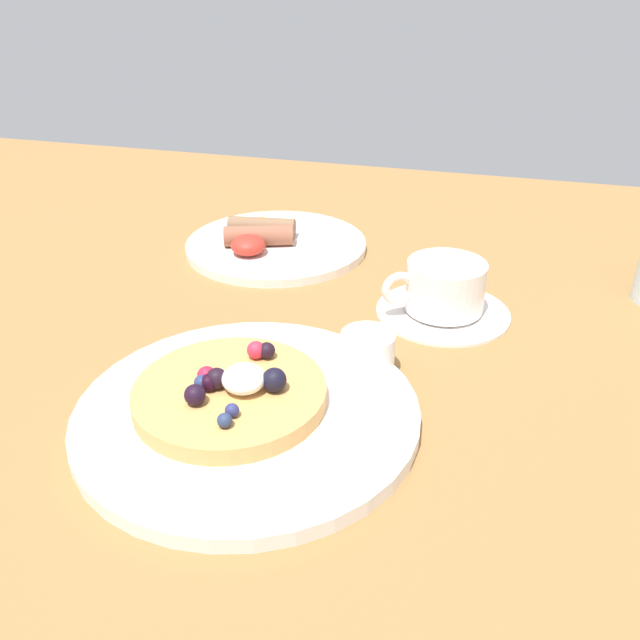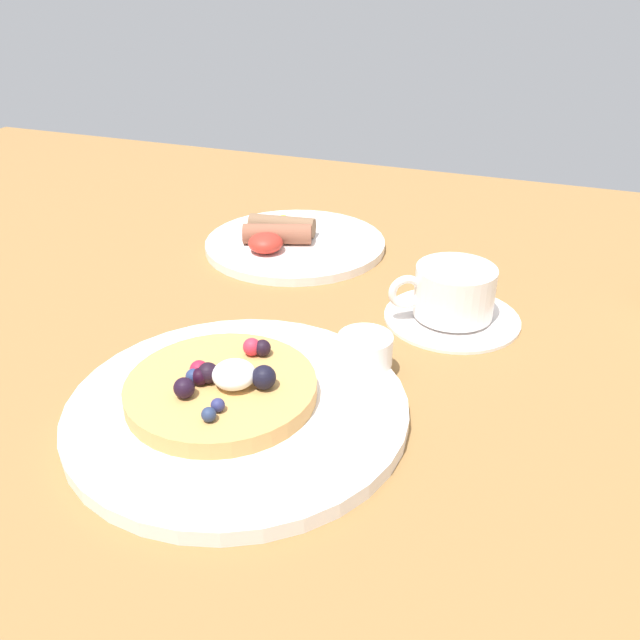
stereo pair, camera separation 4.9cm
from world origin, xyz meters
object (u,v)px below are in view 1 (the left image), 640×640
(pancake_plate, at_px, (248,413))
(syrup_ramekin, at_px, (368,347))
(coffee_saucer, at_px, (443,311))
(breakfast_plate, at_px, (276,245))
(coffee_cup, at_px, (444,285))

(pancake_plate, bearing_deg, syrup_ramekin, 49.85)
(pancake_plate, bearing_deg, coffee_saucer, 59.46)
(syrup_ramekin, distance_m, breakfast_plate, 0.30)
(coffee_cup, bearing_deg, syrup_ramekin, -111.89)
(coffee_saucer, bearing_deg, syrup_ramekin, -112.27)
(breakfast_plate, relative_size, coffee_cup, 2.24)
(syrup_ramekin, xyz_separation_m, coffee_cup, (0.05, 0.13, 0.01))
(coffee_saucer, height_order, coffee_cup, coffee_cup)
(breakfast_plate, xyz_separation_m, coffee_saucer, (0.23, -0.12, -0.00))
(breakfast_plate, distance_m, coffee_cup, 0.26)
(pancake_plate, distance_m, coffee_saucer, 0.26)
(syrup_ramekin, relative_size, breakfast_plate, 0.21)
(pancake_plate, xyz_separation_m, coffee_cup, (0.13, 0.22, 0.03))
(pancake_plate, xyz_separation_m, coffee_saucer, (0.13, 0.22, -0.00))
(pancake_plate, xyz_separation_m, syrup_ramekin, (0.08, 0.09, 0.02))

